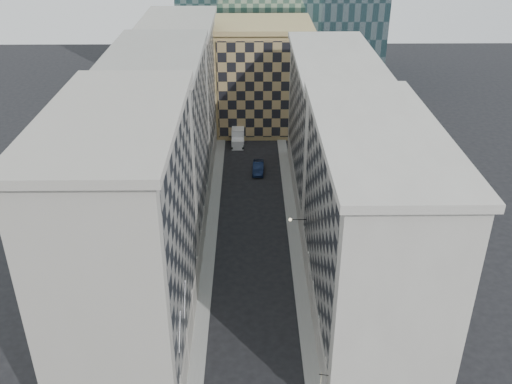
{
  "coord_description": "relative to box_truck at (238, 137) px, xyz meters",
  "views": [
    {
      "loc": [
        -0.27,
        -30.45,
        39.0
      ],
      "look_at": [
        0.27,
        15.56,
        14.26
      ],
      "focal_mm": 40.0,
      "sensor_mm": 36.0,
      "label": 1
    }
  ],
  "objects": [
    {
      "name": "sidewalk_west",
      "position": [
        -2.96,
        -29.54,
        -1.14
      ],
      "size": [
        1.5,
        100.0,
        0.15
      ],
      "primitive_type": "cube",
      "color": "gray",
      "rests_on": "ground"
    },
    {
      "name": "bldg_right_b",
      "position": [
        13.18,
        -17.54,
        8.63
      ],
      "size": [
        10.8,
        28.8,
        19.7
      ],
      "color": "#ADA79E",
      "rests_on": "ground"
    },
    {
      "name": "bldg_left_c",
      "position": [
        -8.59,
        -4.54,
        9.61
      ],
      "size": [
        10.8,
        22.8,
        21.7
      ],
      "color": "#A39D92",
      "rests_on": "ground"
    },
    {
      "name": "bldg_left_b",
      "position": [
        -8.59,
        -26.54,
        10.11
      ],
      "size": [
        10.8,
        22.8,
        22.7
      ],
      "color": "gray",
      "rests_on": "ground"
    },
    {
      "name": "bracket_lamp",
      "position": [
        6.67,
        -35.54,
        4.99
      ],
      "size": [
        1.98,
        0.36,
        0.36
      ],
      "color": "black",
      "rests_on": "ground"
    },
    {
      "name": "sidewalk_east",
      "position": [
        7.54,
        -29.54,
        -1.14
      ],
      "size": [
        1.5,
        100.0,
        0.15
      ],
      "primitive_type": "cube",
      "color": "gray",
      "rests_on": "ground"
    },
    {
      "name": "tan_block",
      "position": [
        4.29,
        8.35,
        8.22
      ],
      "size": [
        16.8,
        14.8,
        18.8
      ],
      "color": "tan",
      "rests_on": "ground"
    },
    {
      "name": "bldg_right_a",
      "position": [
        13.17,
        -44.54,
        9.11
      ],
      "size": [
        10.8,
        26.8,
        20.7
      ],
      "color": "#ADA79E",
      "rests_on": "ground"
    },
    {
      "name": "shop_sign",
      "position": [
        7.71,
        -56.54,
        2.62
      ],
      "size": [
        0.78,
        0.68,
        0.76
      ],
      "rotation": [
        0.0,
        0.0,
        -0.16
      ],
      "color": "black",
      "rests_on": "ground"
    },
    {
      "name": "box_truck",
      "position": [
        0.0,
        0.0,
        0.0
      ],
      "size": [
        2.15,
        5.11,
        2.79
      ],
      "rotation": [
        0.0,
        0.0,
        -0.02
      ],
      "color": "white",
      "rests_on": "ground"
    },
    {
      "name": "flagpoles_left",
      "position": [
        -3.61,
        -53.54,
        6.79
      ],
      "size": [
        0.1,
        6.33,
        2.33
      ],
      "color": "gray",
      "rests_on": "ground"
    },
    {
      "name": "bldg_left_a",
      "position": [
        -8.59,
        -48.54,
        10.61
      ],
      "size": [
        10.8,
        22.8,
        23.7
      ],
      "color": "#A39D92",
      "rests_on": "ground"
    },
    {
      "name": "dark_car",
      "position": [
        3.29,
        -11.0,
        -0.43
      ],
      "size": [
        1.87,
        4.84,
        1.57
      ],
      "primitive_type": "imported",
      "rotation": [
        0.0,
        0.0,
        -0.04
      ],
      "color": "#0F1B38",
      "rests_on": "ground"
    }
  ]
}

